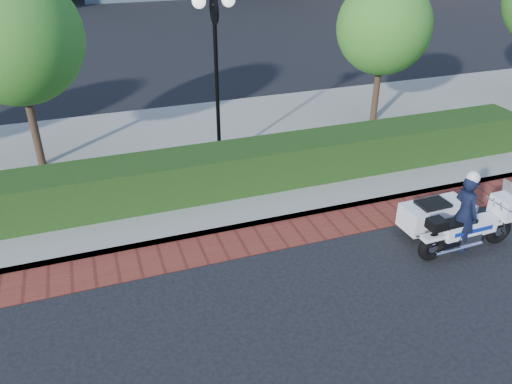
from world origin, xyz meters
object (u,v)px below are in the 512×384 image
object	(u,v)px
tree_c	(384,27)
lamppost	(216,55)
police_motorcycle	(454,218)
tree_b	(13,37)

from	to	relation	value
tree_c	lamppost	bearing A→B (deg)	-166.70
tree_c	police_motorcycle	world-z (taller)	tree_c
tree_b	police_motorcycle	xyz separation A→B (m)	(7.91, -6.44, -2.81)
tree_b	lamppost	bearing A→B (deg)	-16.11
lamppost	tree_c	distance (m)	5.65
police_motorcycle	lamppost	bearing A→B (deg)	122.14
lamppost	tree_b	xyz separation A→B (m)	(-4.50, 1.30, 0.48)
lamppost	tree_c	xyz separation A→B (m)	(5.50, 1.30, 0.09)
lamppost	police_motorcycle	bearing A→B (deg)	-56.41
tree_b	police_motorcycle	bearing A→B (deg)	-39.13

